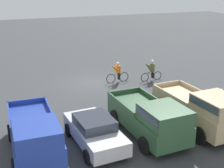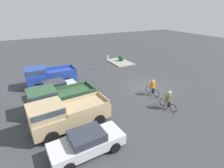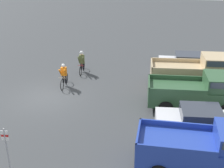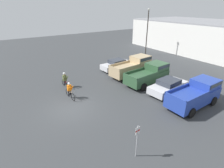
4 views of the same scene
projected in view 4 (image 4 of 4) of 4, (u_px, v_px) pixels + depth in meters
The scene contains 10 objects.
ground_plane at pixel (72, 108), 14.71m from camera, with size 80.00×80.00×0.00m, color #383A3D.
sedan_0 at pixel (117, 65), 23.30m from camera, with size 2.07×4.41×1.41m.
pickup_truck_0 at pixel (134, 66), 21.30m from camera, with size 2.54×5.55×2.25m.
pickup_truck_1 at pixel (150, 74), 19.17m from camera, with size 2.58×5.36×2.08m.
sedan_1 at pixel (168, 86), 17.04m from camera, with size 2.28×4.44×1.43m.
pickup_truck_2 at pixel (196, 93), 14.83m from camera, with size 2.24×5.17×2.12m.
cyclist_0 at pixel (70, 91), 16.05m from camera, with size 1.85×0.48×1.62m.
cyclist_1 at pixel (65, 80), 18.26m from camera, with size 1.83×0.48×1.67m.
fire_lane_sign at pixel (137, 138), 9.53m from camera, with size 0.06×0.30×2.13m.
lamppost at pixel (147, 29), 28.85m from camera, with size 0.36×0.36×7.55m.
Camera 4 is at (12.32, -4.19, 7.91)m, focal length 28.00 mm.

